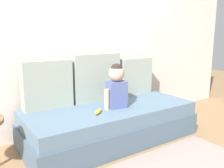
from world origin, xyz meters
TOP-DOWN VIEW (x-y plane):
  - ground_plane at (0.00, 0.00)m, footprint 12.00×12.00m
  - back_wall at (0.00, 0.55)m, footprint 5.12×0.10m
  - couch at (0.00, 0.00)m, footprint 1.92×0.85m
  - throw_pillow_left at (-0.59, 0.32)m, footprint 0.52×0.16m
  - throw_pillow_center at (0.00, 0.32)m, footprint 0.60×0.16m
  - throw_pillow_right at (0.59, 0.32)m, footprint 0.47×0.16m
  - toddler at (0.03, -0.06)m, footprint 0.31×0.17m
  - banana at (-0.24, -0.14)m, footprint 0.15×0.15m

SIDE VIEW (x-z plane):
  - ground_plane at x=0.00m, z-range 0.00..0.00m
  - couch at x=0.00m, z-range 0.00..0.39m
  - banana at x=-0.24m, z-range 0.39..0.43m
  - throw_pillow_right at x=0.59m, z-range 0.39..0.87m
  - toddler at x=0.03m, z-range 0.40..0.88m
  - throw_pillow_left at x=-0.59m, z-range 0.39..0.91m
  - throw_pillow_center at x=0.00m, z-range 0.39..0.95m
  - back_wall at x=0.00m, z-range 0.00..2.24m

